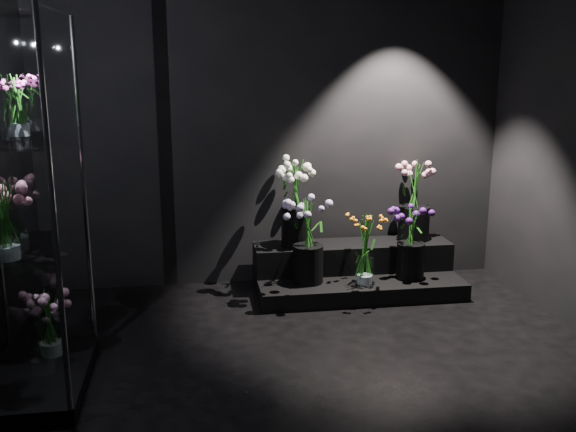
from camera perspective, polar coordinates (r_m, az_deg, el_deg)
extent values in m
plane|color=black|center=(4.00, 2.84, -14.88)|extent=(4.00, 4.00, 0.00)
plane|color=black|center=(5.52, -1.17, 8.23)|extent=(4.00, 0.00, 4.00)
plane|color=black|center=(1.70, 16.98, -4.13)|extent=(4.00, 0.00, 4.00)
cube|color=black|center=(5.52, 6.17, -6.01)|extent=(1.71, 0.76, 0.14)
cube|color=black|center=(5.63, 5.73, -3.55)|extent=(1.71, 0.38, 0.24)
cube|color=black|center=(4.25, -21.41, -13.32)|extent=(0.59, 0.99, 0.10)
cube|color=white|center=(3.97, -22.38, -3.01)|extent=(0.53, 0.93, 0.01)
cube|color=white|center=(3.85, -23.22, 6.23)|extent=(0.53, 0.93, 0.01)
cylinder|color=white|center=(5.27, 6.85, -4.89)|extent=(0.14, 0.14, 0.22)
cylinder|color=black|center=(5.26, 1.78, -4.28)|extent=(0.25, 0.25, 0.31)
cylinder|color=black|center=(5.47, 10.82, -3.91)|extent=(0.23, 0.23, 0.30)
cylinder|color=black|center=(5.45, 0.74, -0.89)|extent=(0.25, 0.25, 0.34)
cylinder|color=black|center=(5.75, 11.12, -0.61)|extent=(0.27, 0.27, 0.30)
cylinder|color=white|center=(3.81, -23.71, -1.97)|extent=(0.14, 0.14, 0.22)
cylinder|color=white|center=(3.96, -22.79, 8.03)|extent=(0.11, 0.11, 0.21)
cylinder|color=white|center=(4.37, -20.36, -10.00)|extent=(0.15, 0.15, 0.25)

